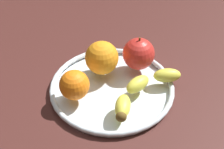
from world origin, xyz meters
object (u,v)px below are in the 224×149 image
orange_front_left (74,85)px  orange_center (102,58)px  fruit_bowl (112,87)px  banana (142,89)px  apple (139,54)px

orange_front_left → orange_center: orange_center is taller
fruit_bowl → orange_center: (-2.47, -4.83, 4.87)cm
orange_front_left → orange_center: size_ratio=0.83×
banana → orange_center: 12.48cm
banana → fruit_bowl: bearing=-69.7°
orange_front_left → orange_center: bearing=-176.7°
orange_center → orange_front_left: bearing=3.3°
banana → orange_front_left: bearing=-41.3°
apple → orange_front_left: 17.78cm
orange_front_left → orange_center: 10.37cm
apple → orange_front_left: size_ratio=1.29×
fruit_bowl → orange_center: bearing=-117.1°
fruit_bowl → orange_front_left: 9.88cm
fruit_bowl → banana: banana is taller
apple → orange_front_left: bearing=-17.9°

